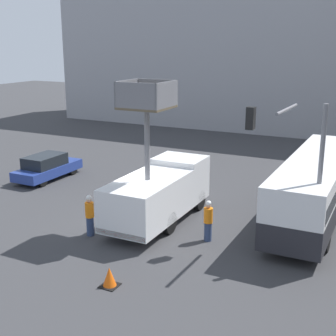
% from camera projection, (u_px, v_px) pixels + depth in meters
% --- Properties ---
extents(ground_plane, '(120.00, 120.00, 0.00)m').
position_uv_depth(ground_plane, '(130.00, 221.00, 22.11)').
color(ground_plane, '#38383A').
extents(building_backdrop_far, '(44.00, 10.00, 13.76)m').
position_uv_depth(building_backdrop_far, '(281.00, 55.00, 44.57)').
color(building_backdrop_far, '#9E9EA3').
rests_on(building_backdrop_far, ground_plane).
extents(utility_truck, '(2.42, 6.74, 6.62)m').
position_uv_depth(utility_truck, '(159.00, 190.00, 21.67)').
color(utility_truck, white).
rests_on(utility_truck, ground_plane).
extents(city_bus, '(2.47, 11.39, 2.99)m').
position_uv_depth(city_bus, '(316.00, 183.00, 21.99)').
color(city_bus, '#232328').
rests_on(city_bus, ground_plane).
extents(traffic_light_pole, '(3.08, 2.83, 6.02)m').
position_uv_depth(traffic_light_pole, '(294.00, 154.00, 17.97)').
color(traffic_light_pole, slate).
rests_on(traffic_light_pole, ground_plane).
extents(road_worker_near_truck, '(0.38, 0.38, 1.85)m').
position_uv_depth(road_worker_near_truck, '(90.00, 215.00, 20.23)').
color(road_worker_near_truck, navy).
rests_on(road_worker_near_truck, ground_plane).
extents(road_worker_directing, '(0.38, 0.38, 1.80)m').
position_uv_depth(road_worker_directing, '(208.00, 221.00, 19.69)').
color(road_worker_directing, navy).
rests_on(road_worker_directing, ground_plane).
extents(traffic_cone_near_truck, '(0.62, 0.62, 0.70)m').
position_uv_depth(traffic_cone_near_truck, '(109.00, 277.00, 16.14)').
color(traffic_cone_near_truck, black).
rests_on(traffic_cone_near_truck, ground_plane).
extents(parked_car_curbside, '(1.81, 4.59, 1.53)m').
position_uv_depth(parked_car_curbside, '(47.00, 167.00, 28.61)').
color(parked_car_curbside, navy).
rests_on(parked_car_curbside, ground_plane).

